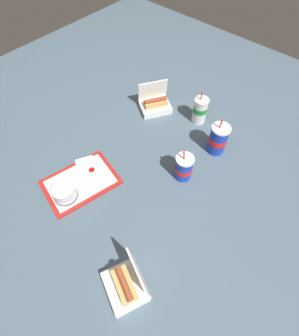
% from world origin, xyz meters
% --- Properties ---
extents(ground_plane, '(3.20, 3.20, 0.00)m').
position_xyz_m(ground_plane, '(0.00, 0.00, 0.00)').
color(ground_plane, '#4C6070').
extents(food_tray, '(0.42, 0.34, 0.01)m').
position_xyz_m(food_tray, '(0.26, -0.21, 0.01)').
color(food_tray, red).
rests_on(food_tray, ground_plane).
extents(cake_container, '(0.12, 0.12, 0.07)m').
position_xyz_m(cake_container, '(0.36, -0.19, 0.05)').
color(cake_container, black).
rests_on(cake_container, food_tray).
extents(ketchup_cup, '(0.04, 0.04, 0.02)m').
position_xyz_m(ketchup_cup, '(0.18, -0.20, 0.03)').
color(ketchup_cup, white).
rests_on(ketchup_cup, food_tray).
extents(napkin_stack, '(0.14, 0.14, 0.00)m').
position_xyz_m(napkin_stack, '(0.17, -0.27, 0.02)').
color(napkin_stack, white).
rests_on(napkin_stack, food_tray).
extents(plastic_fork, '(0.11, 0.02, 0.00)m').
position_xyz_m(plastic_fork, '(0.26, -0.15, 0.02)').
color(plastic_fork, white).
rests_on(plastic_fork, food_tray).
extents(clamshell_hotdog_front, '(0.21, 0.22, 0.19)m').
position_xyz_m(clamshell_hotdog_front, '(0.46, 0.33, 0.04)').
color(clamshell_hotdog_front, white).
rests_on(clamshell_hotdog_front, ground_plane).
extents(clamshell_hotdog_corner, '(0.24, 0.22, 0.18)m').
position_xyz_m(clamshell_hotdog_corner, '(-0.43, -0.29, 0.04)').
color(clamshell_hotdog_corner, white).
rests_on(clamshell_hotdog_corner, ground_plane).
extents(soda_cup_center, '(0.10, 0.10, 0.21)m').
position_xyz_m(soda_cup_center, '(-0.13, 0.17, 0.07)').
color(soda_cup_center, '#1938B7').
rests_on(soda_cup_center, ground_plane).
extents(soda_cup_left, '(0.10, 0.10, 0.24)m').
position_xyz_m(soda_cup_left, '(-0.40, 0.20, 0.09)').
color(soda_cup_left, '#1938B7').
rests_on(soda_cup_left, ground_plane).
extents(soda_cup_front, '(0.09, 0.09, 0.23)m').
position_xyz_m(soda_cup_front, '(-0.53, -0.02, 0.09)').
color(soda_cup_front, white).
rests_on(soda_cup_front, ground_plane).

